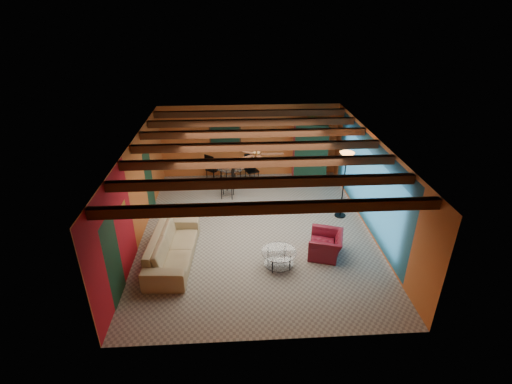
{
  "coord_description": "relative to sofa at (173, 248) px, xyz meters",
  "views": [
    {
      "loc": [
        -0.58,
        -9.31,
        5.94
      ],
      "look_at": [
        0.0,
        0.2,
        1.15
      ],
      "focal_mm": 26.52,
      "sensor_mm": 36.0,
      "label": 1
    }
  ],
  "objects": [
    {
      "name": "coffee_table",
      "position": [
        2.66,
        -0.42,
        -0.15
      ],
      "size": [
        1.01,
        1.01,
        0.45
      ],
      "primitive_type": null,
      "rotation": [
        0.0,
        0.0,
        0.16
      ],
      "color": "silver",
      "rests_on": "ground"
    },
    {
      "name": "floor_lamp",
      "position": [
        4.86,
        1.96,
        0.68
      ],
      "size": [
        0.51,
        0.51,
        2.11
      ],
      "primitive_type": null,
      "rotation": [
        0.0,
        0.0,
        -0.19
      ],
      "color": "black",
      "rests_on": "ground"
    },
    {
      "name": "vase",
      "position": [
        1.48,
        4.26,
        0.8
      ],
      "size": [
        0.21,
        0.21,
        0.19
      ],
      "primitive_type": "imported",
      "rotation": [
        0.0,
        0.0,
        0.18
      ],
      "color": "orange",
      "rests_on": "dining_table"
    },
    {
      "name": "room",
      "position": [
        2.21,
        1.39,
        1.98
      ],
      "size": [
        6.52,
        8.01,
        2.71
      ],
      "color": "gray",
      "rests_on": "ground"
    },
    {
      "name": "potted_plant",
      "position": [
        4.41,
        4.98,
        1.91
      ],
      "size": [
        0.52,
        0.47,
        0.52
      ],
      "primitive_type": "imported",
      "rotation": [
        0.0,
        0.0,
        -0.16
      ],
      "color": "#26661E",
      "rests_on": "armoire"
    },
    {
      "name": "dining_table",
      "position": [
        1.48,
        4.26,
        0.16
      ],
      "size": [
        2.7,
        2.7,
        1.08
      ],
      "primitive_type": null,
      "rotation": [
        0.0,
        0.0,
        0.37
      ],
      "color": "white",
      "rests_on": "ground"
    },
    {
      "name": "sofa",
      "position": [
        0.0,
        0.0,
        0.0
      ],
      "size": [
        1.17,
        2.64,
        0.75
      ],
      "primitive_type": "imported",
      "rotation": [
        0.0,
        0.0,
        1.51
      ],
      "color": "tan",
      "rests_on": "ground"
    },
    {
      "name": "painting",
      "position": [
        1.31,
        5.24,
        1.27
      ],
      "size": [
        1.05,
        0.03,
        0.65
      ],
      "primitive_type": "cube",
      "color": "black",
      "rests_on": "wall_back"
    },
    {
      "name": "armoire",
      "position": [
        4.41,
        4.98,
        0.64
      ],
      "size": [
        1.28,
        0.91,
        2.03
      ],
      "primitive_type": "cube",
      "rotation": [
        0.0,
        0.0,
        -0.32
      ],
      "color": "maroon",
      "rests_on": "ground"
    },
    {
      "name": "ceiling_fan",
      "position": [
        2.21,
        1.28,
        1.98
      ],
      "size": [
        1.5,
        1.5,
        0.44
      ],
      "primitive_type": null,
      "color": "#472614",
      "rests_on": "ceiling"
    },
    {
      "name": "armchair",
      "position": [
        3.94,
        -0.0,
        -0.07
      ],
      "size": [
        1.07,
        1.15,
        0.62
      ],
      "primitive_type": "imported",
      "rotation": [
        0.0,
        0.0,
        -1.87
      ],
      "color": "maroon",
      "rests_on": "ground"
    }
  ]
}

